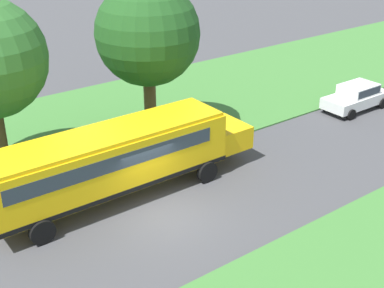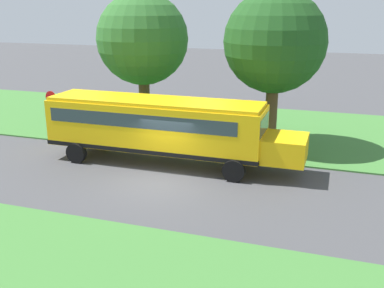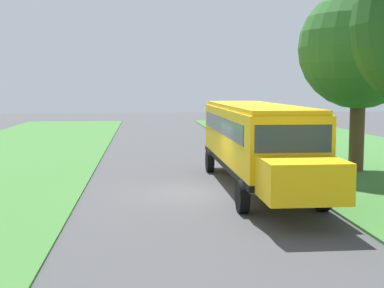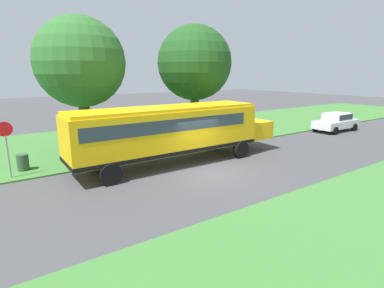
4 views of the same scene
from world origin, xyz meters
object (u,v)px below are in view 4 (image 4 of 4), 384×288
Objects in this scene: oak_tree_beside_bus at (78,60)px; trash_bin at (23,163)px; oak_tree_roadside_mid at (194,63)px; car_white_nearest at (336,121)px; stop_sign at (6,143)px; school_bus at (172,129)px.

oak_tree_beside_bus reaches higher than trash_bin.
oak_tree_beside_bus is 0.99× the size of oak_tree_roadside_mid.
oak_tree_roadside_mid is at bearing -108.71° from car_white_nearest.
oak_tree_beside_bus is 6.63m from stop_sign.
car_white_nearest is 13.64m from oak_tree_roadside_mid.
school_bus is at bearing -45.39° from oak_tree_roadside_mid.
oak_tree_beside_bus is 2.99× the size of stop_sign.
car_white_nearest is at bearing 91.22° from school_bus.
car_white_nearest is (-0.36, 16.64, -1.05)m from school_bus.
stop_sign is (-1.80, -24.24, 0.86)m from car_white_nearest.
school_bus is 4.53× the size of stop_sign.
trash_bin is (-3.09, -6.98, -1.47)m from school_bus.
oak_tree_beside_bus reaches higher than stop_sign.
school_bus is 16.67m from car_white_nearest.
oak_tree_roadside_mid is at bearing 100.75° from stop_sign.
car_white_nearest is 21.06m from oak_tree_beside_bus.
trash_bin is at bearing -83.24° from oak_tree_roadside_mid.
oak_tree_beside_bus is (-5.32, -3.28, 3.71)m from school_bus.
oak_tree_beside_bus is at bearing 120.99° from trash_bin.
school_bus is 7.34m from oak_tree_roadside_mid.
school_bus is 7.78m from trash_bin.
school_bus reaches higher than trash_bin.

